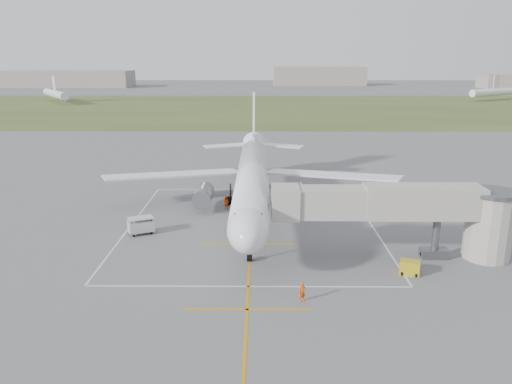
{
  "coord_description": "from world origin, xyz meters",
  "views": [
    {
      "loc": [
        0.97,
        -58.94,
        19.06
      ],
      "look_at": [
        0.54,
        -4.0,
        4.0
      ],
      "focal_mm": 35.0,
      "sensor_mm": 36.0,
      "label": 1
    }
  ],
  "objects_px": {
    "jet_bridge": "(414,211)",
    "baggage_cart": "(141,226)",
    "ramp_worker_wing": "(226,202)",
    "gpu_unit": "(410,268)",
    "ramp_worker_nose": "(302,292)",
    "airliner": "(252,179)"
  },
  "relations": [
    {
      "from": "jet_bridge",
      "to": "ramp_worker_wing",
      "type": "bearing_deg",
      "value": 140.22
    },
    {
      "from": "ramp_worker_wing",
      "to": "airliner",
      "type": "bearing_deg",
      "value": 177.05
    },
    {
      "from": "airliner",
      "to": "gpu_unit",
      "type": "bearing_deg",
      "value": -51.45
    },
    {
      "from": "gpu_unit",
      "to": "ramp_worker_nose",
      "type": "height_order",
      "value": "ramp_worker_nose"
    },
    {
      "from": "baggage_cart",
      "to": "ramp_worker_wing",
      "type": "distance_m",
      "value": 12.87
    },
    {
      "from": "airliner",
      "to": "baggage_cart",
      "type": "relative_size",
      "value": 14.89
    },
    {
      "from": "airliner",
      "to": "ramp_worker_wing",
      "type": "relative_size",
      "value": 27.62
    },
    {
      "from": "ramp_worker_nose",
      "to": "ramp_worker_wing",
      "type": "bearing_deg",
      "value": 81.04
    },
    {
      "from": "jet_bridge",
      "to": "ramp_worker_wing",
      "type": "distance_m",
      "value": 25.14
    },
    {
      "from": "jet_bridge",
      "to": "ramp_worker_wing",
      "type": "xyz_separation_m",
      "value": [
        -19.08,
        15.89,
        -3.9
      ]
    },
    {
      "from": "baggage_cart",
      "to": "ramp_worker_nose",
      "type": "xyz_separation_m",
      "value": [
        16.52,
        -15.58,
        -0.14
      ]
    },
    {
      "from": "jet_bridge",
      "to": "gpu_unit",
      "type": "height_order",
      "value": "jet_bridge"
    },
    {
      "from": "baggage_cart",
      "to": "ramp_worker_wing",
      "type": "bearing_deg",
      "value": 22.27
    },
    {
      "from": "baggage_cart",
      "to": "jet_bridge",
      "type": "bearing_deg",
      "value": -37.83
    },
    {
      "from": "jet_bridge",
      "to": "gpu_unit",
      "type": "relative_size",
      "value": 11.62
    },
    {
      "from": "jet_bridge",
      "to": "baggage_cart",
      "type": "height_order",
      "value": "jet_bridge"
    },
    {
      "from": "jet_bridge",
      "to": "ramp_worker_nose",
      "type": "bearing_deg",
      "value": -141.25
    },
    {
      "from": "airliner",
      "to": "jet_bridge",
      "type": "bearing_deg",
      "value": -42.19
    },
    {
      "from": "jet_bridge",
      "to": "airliner",
      "type": "bearing_deg",
      "value": 137.81
    },
    {
      "from": "ramp_worker_wing",
      "to": "baggage_cart",
      "type": "bearing_deg",
      "value": 70.03
    },
    {
      "from": "gpu_unit",
      "to": "baggage_cart",
      "type": "xyz_separation_m",
      "value": [
        -26.61,
        10.39,
        0.32
      ]
    },
    {
      "from": "jet_bridge",
      "to": "ramp_worker_nose",
      "type": "xyz_separation_m",
      "value": [
        -11.33,
        -9.1,
        -3.92
      ]
    }
  ]
}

